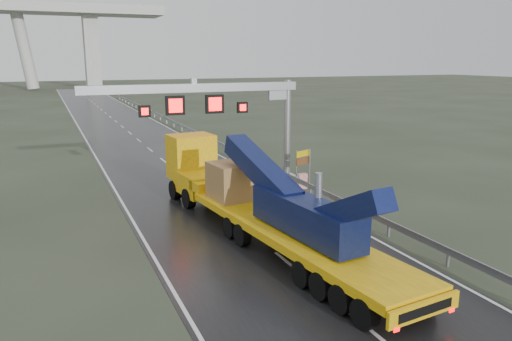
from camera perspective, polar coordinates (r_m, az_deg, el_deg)
name	(u,v)px	position (r m, az deg, el deg)	size (l,w,h in m)	color
ground	(337,304)	(18.95, 9.29, -14.81)	(400.00, 400.00, 0.00)	#2C3324
road	(139,140)	(55.55, -13.25, 3.37)	(11.00, 200.00, 0.02)	black
guardrail	(222,145)	(47.35, -3.85, 2.95)	(0.20, 140.00, 1.40)	gray
sign_gantry	(224,105)	(34.16, -3.64, 7.49)	(14.90, 1.20, 7.42)	#AEAEA9
heavy_haul_truck	(246,194)	(25.80, -1.19, -2.67)	(5.18, 20.65, 4.81)	yellow
exit_sign_pair	(303,161)	(34.79, 5.42, 1.14)	(1.38, 0.63, 2.52)	gray
striped_barrier	(302,181)	(34.12, 5.32, -1.21)	(0.62, 0.33, 1.05)	red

